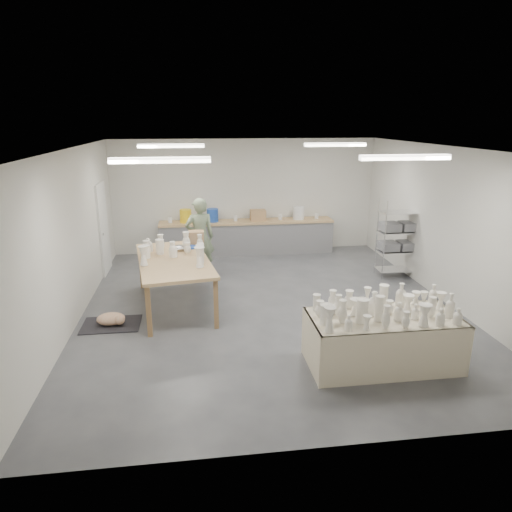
{
  "coord_description": "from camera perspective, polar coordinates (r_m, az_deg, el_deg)",
  "views": [
    {
      "loc": [
        -1.34,
        -8.08,
        3.5
      ],
      "look_at": [
        -0.26,
        -0.06,
        1.05
      ],
      "focal_mm": 32.0,
      "sensor_mm": 36.0,
      "label": 1
    }
  ],
  "objects": [
    {
      "name": "red_stool",
      "position": [
        10.86,
        -6.94,
        -0.45
      ],
      "size": [
        0.44,
        0.44,
        0.33
      ],
      "rotation": [
        0.0,
        0.0,
        -0.29
      ],
      "color": "red",
      "rests_on": "ground"
    },
    {
      "name": "wire_shelf",
      "position": [
        10.83,
        17.38,
        2.25
      ],
      "size": [
        0.88,
        0.48,
        1.8
      ],
      "color": "silver",
      "rests_on": "ground"
    },
    {
      "name": "rug",
      "position": [
        8.53,
        -17.62,
        -8.16
      ],
      "size": [
        1.0,
        0.7,
        0.02
      ],
      "primitive_type": "cube",
      "color": "black",
      "rests_on": "ground"
    },
    {
      "name": "work_table",
      "position": [
        8.88,
        -10.1,
        -0.05
      ],
      "size": [
        1.63,
        2.7,
        1.33
      ],
      "rotation": [
        0.0,
        0.0,
        0.15
      ],
      "color": "tan",
      "rests_on": "ground"
    },
    {
      "name": "potter",
      "position": [
        10.43,
        -7.03,
        2.32
      ],
      "size": [
        0.73,
        0.55,
        1.82
      ],
      "primitive_type": "imported",
      "rotation": [
        0.0,
        0.0,
        3.32
      ],
      "color": "gray",
      "rests_on": "ground"
    },
    {
      "name": "room",
      "position": [
        8.39,
        0.9,
        6.92
      ],
      "size": [
        8.0,
        8.02,
        3.0
      ],
      "color": "#424449",
      "rests_on": "ground"
    },
    {
      "name": "drying_table",
      "position": [
        7.01,
        15.48,
        -9.79
      ],
      "size": [
        2.17,
        1.03,
        1.13
      ],
      "rotation": [
        0.0,
        0.0,
        0.0
      ],
      "color": "olive",
      "rests_on": "ground"
    },
    {
      "name": "back_counter",
      "position": [
        12.22,
        -1.19,
        2.54
      ],
      "size": [
        4.6,
        0.6,
        1.24
      ],
      "color": "tan",
      "rests_on": "ground"
    },
    {
      "name": "cat",
      "position": [
        8.46,
        -17.55,
        -7.49
      ],
      "size": [
        0.52,
        0.39,
        0.21
      ],
      "rotation": [
        0.0,
        0.0,
        -0.09
      ],
      "color": "white",
      "rests_on": "rug"
    }
  ]
}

